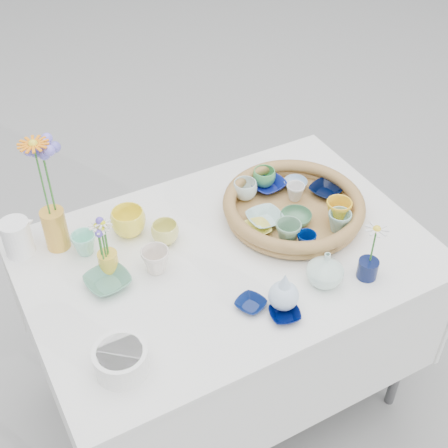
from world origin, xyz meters
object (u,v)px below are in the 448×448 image
display_table (226,392)px  tall_vase_yellow (55,229)px  bud_vase_seafoam (326,269)px  wicker_tray (293,207)px

display_table → tall_vase_yellow: 0.99m
bud_vase_seafoam → tall_vase_yellow: (-0.65, 0.54, 0.01)m
bud_vase_seafoam → display_table: bearing=127.5°
wicker_tray → bud_vase_seafoam: (-0.09, -0.30, 0.02)m
display_table → bud_vase_seafoam: (0.19, -0.25, 0.82)m
display_table → bud_vase_seafoam: 0.88m
wicker_tray → tall_vase_yellow: bearing=162.3°
wicker_tray → bud_vase_seafoam: 0.31m
display_table → wicker_tray: bearing=10.1°
bud_vase_seafoam → tall_vase_yellow: bearing=140.5°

